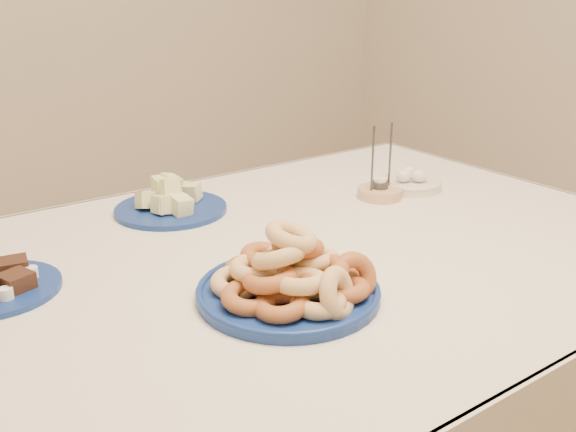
{
  "coord_description": "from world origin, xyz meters",
  "views": [
    {
      "loc": [
        -0.66,
        -0.96,
        1.26
      ],
      "look_at": [
        0.0,
        -0.05,
        0.85
      ],
      "focal_mm": 40.0,
      "sensor_mm": 36.0,
      "label": 1
    }
  ],
  "objects_px": {
    "candle_holder": "(380,191)",
    "egg_bowl": "(410,182)",
    "donut_platter": "(292,279)",
    "melon_plate": "(171,203)",
    "dining_table": "(274,304)"
  },
  "relations": [
    {
      "from": "melon_plate",
      "to": "candle_holder",
      "type": "height_order",
      "value": "candle_holder"
    },
    {
      "from": "donut_platter",
      "to": "egg_bowl",
      "type": "xyz_separation_m",
      "value": [
        0.61,
        0.32,
        -0.02
      ]
    },
    {
      "from": "egg_bowl",
      "to": "melon_plate",
      "type": "bearing_deg",
      "value": 161.21
    },
    {
      "from": "melon_plate",
      "to": "egg_bowl",
      "type": "bearing_deg",
      "value": -18.79
    },
    {
      "from": "candle_holder",
      "to": "egg_bowl",
      "type": "relative_size",
      "value": 0.86
    },
    {
      "from": "donut_platter",
      "to": "egg_bowl",
      "type": "height_order",
      "value": "donut_platter"
    },
    {
      "from": "donut_platter",
      "to": "candle_holder",
      "type": "relative_size",
      "value": 2.15
    },
    {
      "from": "donut_platter",
      "to": "melon_plate",
      "type": "distance_m",
      "value": 0.52
    },
    {
      "from": "dining_table",
      "to": "donut_platter",
      "type": "xyz_separation_m",
      "value": [
        -0.08,
        -0.17,
        0.14
      ]
    },
    {
      "from": "donut_platter",
      "to": "melon_plate",
      "type": "xyz_separation_m",
      "value": [
        0.03,
        0.52,
        -0.01
      ]
    },
    {
      "from": "donut_platter",
      "to": "egg_bowl",
      "type": "bearing_deg",
      "value": 27.46
    },
    {
      "from": "dining_table",
      "to": "donut_platter",
      "type": "relative_size",
      "value": 4.25
    },
    {
      "from": "melon_plate",
      "to": "candle_holder",
      "type": "xyz_separation_m",
      "value": [
        0.47,
        -0.21,
        -0.01
      ]
    },
    {
      "from": "dining_table",
      "to": "egg_bowl",
      "type": "xyz_separation_m",
      "value": [
        0.54,
        0.15,
        0.12
      ]
    },
    {
      "from": "dining_table",
      "to": "egg_bowl",
      "type": "relative_size",
      "value": 7.87
    }
  ]
}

